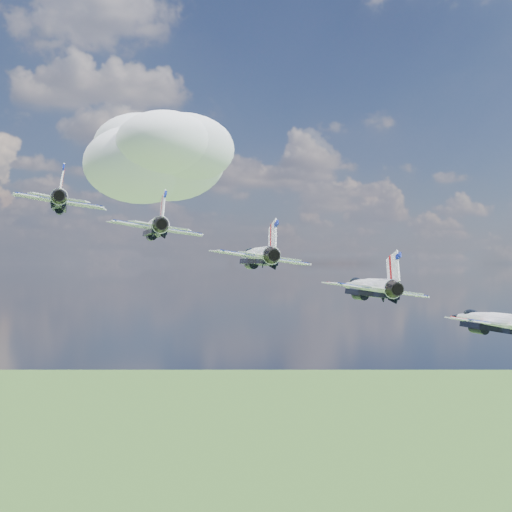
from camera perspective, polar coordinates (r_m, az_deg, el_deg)
name	(u,v)px	position (r m, az deg, el deg)	size (l,w,h in m)	color
cloud_far	(188,155)	(236.94, -5.46, 8.02)	(52.77, 41.46, 20.73)	white
jet_0	(60,201)	(84.95, -15.39, 4.23)	(9.72, 14.40, 4.30)	silver
jet_1	(154,228)	(79.32, -8.16, 2.27)	(9.72, 14.40, 4.30)	silver
jet_2	(256,256)	(75.24, 0.00, 0.00)	(9.72, 14.40, 4.30)	white
jet_3	(367,287)	(72.95, 8.87, -2.46)	(9.72, 14.40, 4.30)	white
jet_4	(488,321)	(72.64, 18.10, -4.95)	(9.72, 14.40, 4.30)	white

